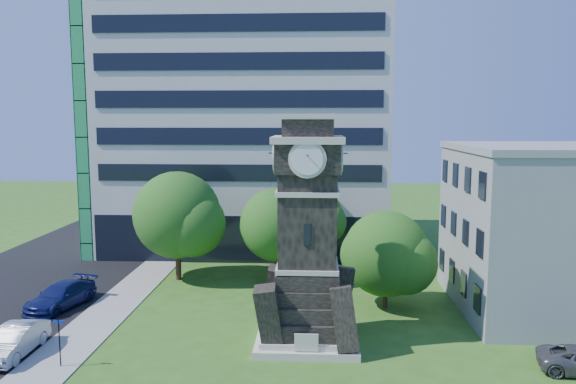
# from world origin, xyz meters

# --- Properties ---
(ground) EXTENTS (160.00, 160.00, 0.00)m
(ground) POSITION_xyz_m (0.00, 0.00, 0.00)
(ground) COLOR #315919
(ground) RESTS_ON ground
(sidewalk) EXTENTS (3.00, 70.00, 0.06)m
(sidewalk) POSITION_xyz_m (-9.50, 5.00, 0.03)
(sidewalk) COLOR gray
(sidewalk) RESTS_ON ground
(clock_tower) EXTENTS (5.40, 5.40, 12.22)m
(clock_tower) POSITION_xyz_m (3.00, 2.00, 5.28)
(clock_tower) COLOR beige
(clock_tower) RESTS_ON ground
(office_tall) EXTENTS (26.20, 15.11, 28.60)m
(office_tall) POSITION_xyz_m (-3.20, 25.84, 14.22)
(office_tall) COLOR silver
(office_tall) RESTS_ON ground
(car_street_mid) EXTENTS (1.62, 4.61, 1.52)m
(car_street_mid) POSITION_xyz_m (-11.82, -0.68, 0.76)
(car_street_mid) COLOR #A0A3A7
(car_street_mid) RESTS_ON ground
(car_street_north) EXTENTS (3.45, 5.74, 1.56)m
(car_street_north) POSITION_xyz_m (-12.82, 6.61, 0.78)
(car_street_north) COLOR #121A52
(car_street_north) RESTS_ON ground
(park_bench) EXTENTS (1.93, 0.52, 1.00)m
(park_bench) POSITION_xyz_m (1.89, 2.13, 0.53)
(park_bench) COLOR black
(park_bench) RESTS_ON ground
(street_sign) EXTENTS (0.59, 0.06, 2.44)m
(street_sign) POSITION_xyz_m (-8.89, -1.92, 1.53)
(street_sign) COLOR black
(street_sign) RESTS_ON ground
(tree_nw) EXTENTS (7.12, 6.47, 8.17)m
(tree_nw) POSITION_xyz_m (-6.79, 13.33, 4.74)
(tree_nw) COLOR #332114
(tree_nw) RESTS_ON ground
(tree_nc) EXTENTS (5.93, 5.39, 6.99)m
(tree_nc) POSITION_xyz_m (0.59, 13.17, 4.13)
(tree_nc) COLOR #332114
(tree_nc) RESTS_ON ground
(tree_ne) EXTENTS (5.27, 4.79, 6.66)m
(tree_ne) POSITION_xyz_m (3.19, 17.77, 4.09)
(tree_ne) COLOR #332114
(tree_ne) RESTS_ON ground
(tree_east) EXTENTS (5.99, 5.44, 6.26)m
(tree_east) POSITION_xyz_m (7.93, 7.68, 3.40)
(tree_east) COLOR #332114
(tree_east) RESTS_ON ground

